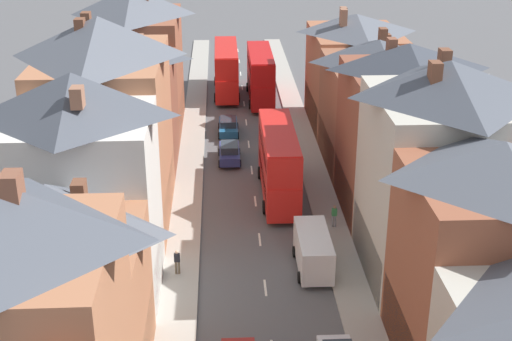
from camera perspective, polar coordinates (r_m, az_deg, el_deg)
The scene contains 13 objects.
pavement_left at distance 55.39m, azimuth -5.44°, elevation -1.62°, with size 2.20×104.00×0.14m, color #A8A399.
pavement_right at distance 55.83m, azimuth 5.08°, elevation -1.40°, with size 2.20×104.00×0.14m, color #A8A399.
centre_line_dashes at distance 53.60m, azimuth -0.06°, elevation -2.47°, with size 0.14×97.80×0.01m.
terrace_row_left at distance 40.57m, azimuth -13.71°, elevation -2.01°, with size 8.00×70.89×14.42m.
terrace_row_right at distance 39.93m, azimuth 15.80°, elevation -3.34°, with size 8.00×71.40×14.36m.
double_decker_bus_lead at distance 78.71m, azimuth -2.40°, elevation 8.12°, with size 2.74×10.80×5.30m.
double_decker_bus_mid_street at distance 53.39m, azimuth 1.81°, elevation 0.72°, with size 2.74×10.80×5.30m.
double_decker_bus_far_approaching at distance 76.37m, azimuth 0.35°, elevation 7.67°, with size 2.74×10.80×5.30m.
car_near_silver at distance 60.56m, azimuth -2.14°, elevation 1.47°, with size 1.90×4.29×1.65m.
car_mid_black at distance 66.92m, azimuth -2.23°, elevation 3.58°, with size 1.90×4.44×1.58m.
delivery_van at distance 44.45m, azimuth 4.60°, elevation -6.35°, with size 2.20×5.20×2.41m.
pedestrian_far_left at distance 44.04m, azimuth -6.33°, elevation -7.18°, with size 0.36×0.22×1.61m.
pedestrian_far_right at distance 49.54m, azimuth 6.28°, elevation -3.55°, with size 0.36×0.22×1.61m.
Camera 1 is at (-2.40, -12.29, 23.13)m, focal length 50.00 mm.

